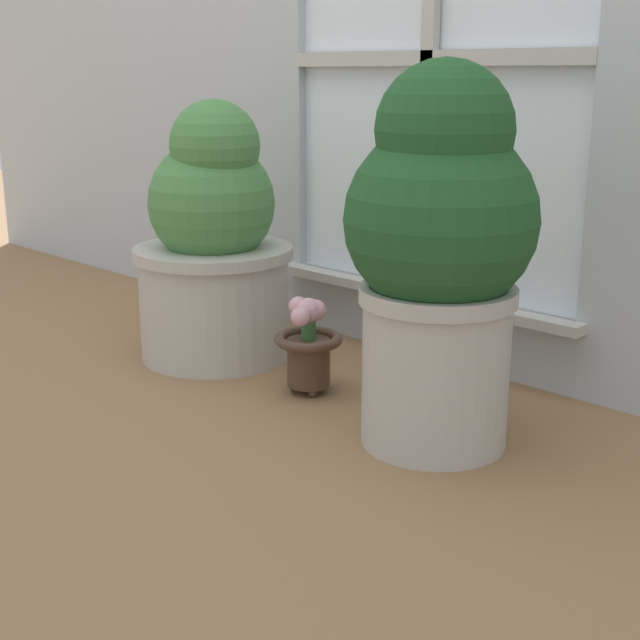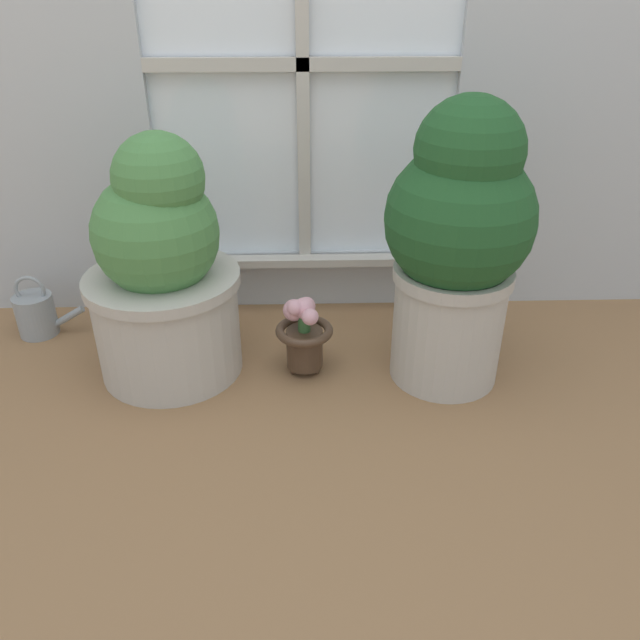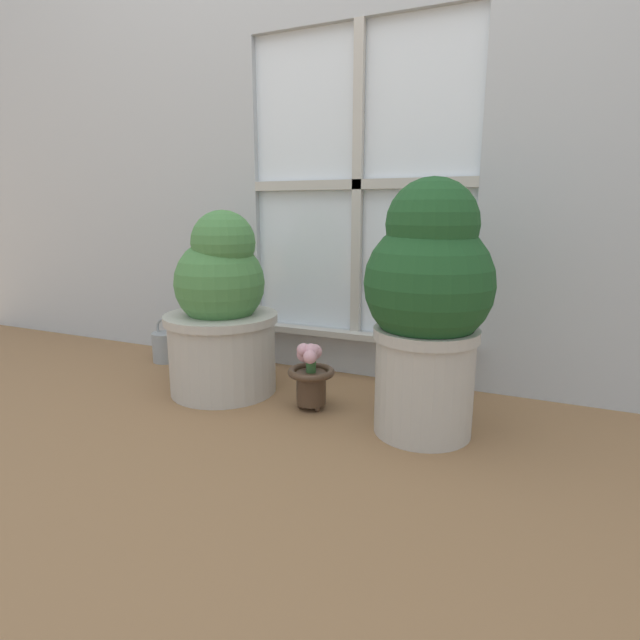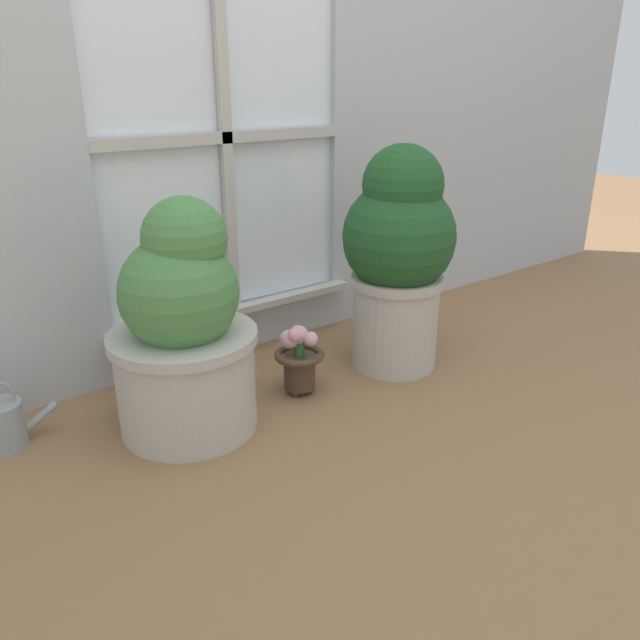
% 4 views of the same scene
% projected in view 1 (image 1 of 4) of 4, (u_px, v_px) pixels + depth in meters
% --- Properties ---
extents(ground_plane, '(10.00, 10.00, 0.00)m').
position_uv_depth(ground_plane, '(258.00, 411.00, 1.90)').
color(ground_plane, olive).
extents(potted_plant_left, '(0.40, 0.40, 0.64)m').
position_uv_depth(potted_plant_left, '(214.00, 246.00, 2.19)').
color(potted_plant_left, '#B7B2A8').
rests_on(potted_plant_left, ground_plane).
extents(potted_plant_right, '(0.36, 0.36, 0.72)m').
position_uv_depth(potted_plant_right, '(440.00, 249.00, 1.64)').
color(potted_plant_right, '#B7B2A8').
rests_on(potted_plant_right, ground_plane).
extents(flower_vase, '(0.15, 0.15, 0.22)m').
position_uv_depth(flower_vase, '(308.00, 342.00, 1.98)').
color(flower_vase, '#473323').
rests_on(flower_vase, ground_plane).
extents(watering_can, '(0.20, 0.11, 0.19)m').
position_uv_depth(watering_can, '(177.00, 289.00, 2.68)').
color(watering_can, gray).
rests_on(watering_can, ground_plane).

